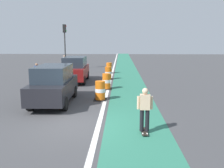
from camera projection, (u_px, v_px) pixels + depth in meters
The scene contains 13 objects.
ground_plane at pixel (77, 125), 9.81m from camera, with size 100.00×100.00×0.00m, color #424244.
bike_lane_strip at pixel (128, 79), 21.52m from camera, with size 2.50×80.00×0.01m, color #2D755B.
lane_divider_stripe at pixel (111, 78), 21.58m from camera, with size 0.20×80.00×0.01m, color silver.
skateboarder_on_lane at pixel (145, 109), 8.76m from camera, with size 0.57×0.80×1.69m.
parked_suv_nearest at pixel (54, 84), 12.99m from camera, with size 2.01×4.65×2.04m.
parked_suv_second at pixel (75, 69), 19.72m from camera, with size 2.06×4.67×2.04m.
traffic_barrel_front at pixel (100, 91), 13.76m from camera, with size 0.73×0.73×1.09m.
traffic_barrel_mid at pixel (106, 82), 16.83m from camera, with size 0.73×0.73×1.09m.
traffic_barrel_back at pixel (108, 73), 21.02m from camera, with size 0.73×0.73×1.09m.
traffic_barrel_far at pixel (109, 68), 24.87m from camera, with size 0.73×0.73×1.09m.
traffic_light_corner at pixel (65, 39), 27.52m from camera, with size 0.41×0.32×5.10m.
pedestrian_crossing at pixel (65, 61), 28.91m from camera, with size 0.34×0.20×1.61m.
pedestrian_waiting at pixel (37, 73), 18.80m from camera, with size 0.34×0.20×1.61m.
Camera 1 is at (1.77, -9.30, 3.37)m, focal length 38.95 mm.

